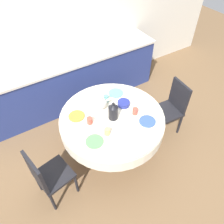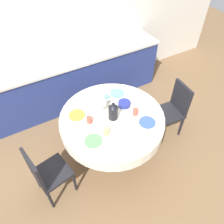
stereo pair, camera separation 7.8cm
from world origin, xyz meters
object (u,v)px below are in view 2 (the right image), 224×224
object	(u,v)px
chair_left	(173,108)
teapot	(102,103)
coffee_carafe	(113,112)
chair_right	(45,173)

from	to	relation	value
chair_left	teapot	world-z (taller)	teapot
chair_left	coffee_carafe	distance (m)	1.12
chair_right	teapot	world-z (taller)	teapot
chair_left	chair_right	size ratio (longest dim) A/B	1.00
chair_left	chair_right	world-z (taller)	same
chair_left	coffee_carafe	size ratio (longest dim) A/B	3.38
chair_right	teapot	size ratio (longest dim) A/B	4.20
chair_left	teapot	xyz separation A→B (m)	(-1.08, 0.30, 0.36)
coffee_carafe	chair_left	bearing A→B (deg)	-3.53
chair_left	coffee_carafe	xyz separation A→B (m)	(-1.05, 0.06, 0.39)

